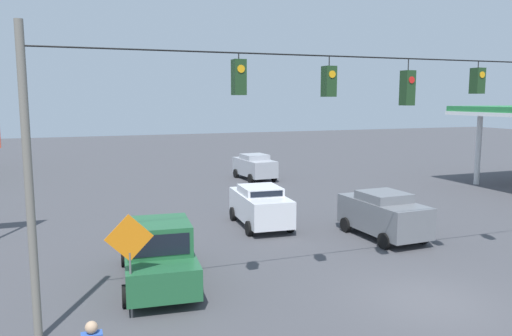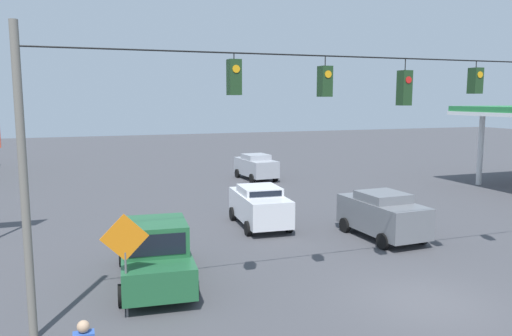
% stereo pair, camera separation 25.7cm
% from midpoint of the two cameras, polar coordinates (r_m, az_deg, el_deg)
% --- Properties ---
extents(ground_plane, '(140.00, 140.00, 0.00)m').
position_cam_midpoint_polar(ground_plane, '(15.75, 18.79, -14.20)').
color(ground_plane, '#47474C').
extents(overhead_signal_span, '(21.20, 0.38, 7.58)m').
position_cam_midpoint_polar(overhead_signal_span, '(15.77, 16.30, 4.67)').
color(overhead_signal_span, slate).
rests_on(overhead_signal_span, ground_plane).
extents(pickup_truck_green_parked_shoulder, '(2.63, 5.69, 2.12)m').
position_cam_midpoint_polar(pickup_truck_green_parked_shoulder, '(16.31, -11.62, -9.51)').
color(pickup_truck_green_parked_shoulder, '#236038').
rests_on(pickup_truck_green_parked_shoulder, ground_plane).
extents(sedan_white_withflow_mid, '(2.31, 4.49, 1.86)m').
position_cam_midpoint_polar(sedan_white_withflow_mid, '(22.88, 0.16, -4.29)').
color(sedan_white_withflow_mid, silver).
rests_on(sedan_white_withflow_mid, ground_plane).
extents(sedan_silver_oncoming_deep, '(2.27, 4.18, 1.83)m').
position_cam_midpoint_polar(sedan_silver_oncoming_deep, '(36.05, -0.37, 0.19)').
color(sedan_silver_oncoming_deep, '#A8AAB2').
rests_on(sedan_silver_oncoming_deep, ground_plane).
extents(sedan_grey_crossing_near, '(2.22, 4.26, 1.94)m').
position_cam_midpoint_polar(sedan_grey_crossing_near, '(21.66, 14.00, -5.12)').
color(sedan_grey_crossing_near, slate).
rests_on(sedan_grey_crossing_near, ground_plane).
extents(traffic_cone_nearest, '(0.42, 0.42, 0.69)m').
position_cam_midpoint_polar(traffic_cone_nearest, '(16.64, -12.75, -11.48)').
color(traffic_cone_nearest, orange).
rests_on(traffic_cone_nearest, ground_plane).
extents(traffic_cone_second, '(0.42, 0.42, 0.69)m').
position_cam_midpoint_polar(traffic_cone_second, '(19.32, -13.76, -8.76)').
color(traffic_cone_second, orange).
rests_on(traffic_cone_second, ground_plane).
extents(traffic_cone_third, '(0.42, 0.42, 0.69)m').
position_cam_midpoint_polar(traffic_cone_third, '(21.94, -14.87, -6.79)').
color(traffic_cone_third, orange).
rests_on(traffic_cone_third, ground_plane).
extents(work_zone_sign, '(1.27, 0.06, 2.84)m').
position_cam_midpoint_polar(work_zone_sign, '(13.69, -14.79, -8.60)').
color(work_zone_sign, slate).
rests_on(work_zone_sign, ground_plane).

